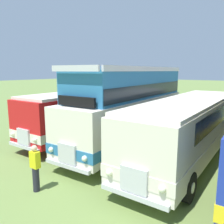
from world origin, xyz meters
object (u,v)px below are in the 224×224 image
(bus_second_in_row, at_px, (130,106))
(marshal_person, at_px, (35,168))
(bus_first_in_row, at_px, (90,110))
(bus_third_in_row, at_px, (190,124))

(bus_second_in_row, relative_size, marshal_person, 5.77)
(bus_first_in_row, height_order, bus_second_in_row, bus_second_in_row)
(bus_third_in_row, height_order, marshal_person, bus_third_in_row)
(bus_first_in_row, xyz_separation_m, marshal_person, (3.24, -6.77, -0.87))
(bus_third_in_row, bearing_deg, marshal_person, -119.40)
(bus_second_in_row, relative_size, bus_third_in_row, 0.92)
(bus_first_in_row, relative_size, bus_second_in_row, 1.02)
(bus_first_in_row, height_order, marshal_person, bus_first_in_row)
(bus_second_in_row, height_order, marshal_person, bus_second_in_row)
(bus_second_in_row, bearing_deg, marshal_person, -91.31)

